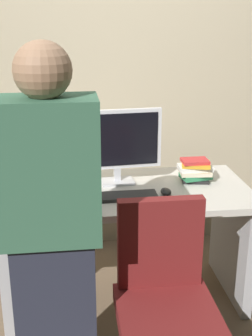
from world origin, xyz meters
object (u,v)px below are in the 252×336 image
(monitor, at_px, (117,142))
(keyboard, at_px, (119,196))
(office_chair, at_px, (164,314))
(person_at_desk, at_px, (52,239))
(book_stack, at_px, (195,170))
(mouse, at_px, (166,192))
(cup_by_monitor, at_px, (50,174))
(desk, at_px, (125,224))
(cup_near_keyboard, at_px, (59,197))

(monitor, distance_m, keyboard, 0.35)
(office_chair, xyz_separation_m, keyboard, (-0.13, 0.65, 0.32))
(person_at_desk, xyz_separation_m, monitor, (0.37, 0.90, 0.15))
(book_stack, bearing_deg, mouse, -139.04)
(monitor, distance_m, book_stack, 0.52)
(person_at_desk, bearing_deg, mouse, 47.06)
(person_at_desk, height_order, keyboard, person_at_desk)
(mouse, height_order, cup_by_monitor, cup_by_monitor)
(desk, distance_m, cup_by_monitor, 0.55)
(person_at_desk, xyz_separation_m, cup_by_monitor, (-0.04, 0.97, -0.05))
(desk, xyz_separation_m, monitor, (-0.03, 0.12, 0.48))
(monitor, bearing_deg, keyboard, -93.58)
(monitor, xyz_separation_m, mouse, (0.26, -0.23, -0.24))
(desk, xyz_separation_m, office_chair, (0.08, -0.78, -0.09))
(desk, height_order, cup_near_keyboard, cup_near_keyboard)
(mouse, height_order, cup_near_keyboard, cup_near_keyboard)
(cup_by_monitor, bearing_deg, office_chair, -61.32)
(desk, bearing_deg, book_stack, 10.69)
(book_stack, bearing_deg, monitor, 176.27)
(cup_by_monitor, xyz_separation_m, book_stack, (0.89, -0.10, 0.02))
(book_stack, bearing_deg, keyboard, -156.46)
(person_at_desk, distance_m, keyboard, 0.74)
(book_stack, bearing_deg, desk, -169.31)
(mouse, height_order, book_stack, book_stack)
(office_chair, bearing_deg, cup_near_keyboard, 128.85)
(mouse, bearing_deg, person_at_desk, -132.94)
(cup_near_keyboard, bearing_deg, office_chair, -51.15)
(keyboard, height_order, book_stack, book_stack)
(cup_near_keyboard, height_order, book_stack, book_stack)
(mouse, bearing_deg, desk, 153.76)
(desk, distance_m, office_chair, 0.79)
(monitor, bearing_deg, desk, -73.96)
(cup_by_monitor, distance_m, book_stack, 0.90)
(cup_by_monitor, relative_size, book_stack, 0.48)
(mouse, distance_m, cup_by_monitor, 0.73)
(monitor, bearing_deg, mouse, -41.36)
(office_chair, bearing_deg, desk, 96.22)
(desk, relative_size, keyboard, 3.47)
(office_chair, xyz_separation_m, mouse, (0.14, 0.67, 0.33))
(person_at_desk, xyz_separation_m, keyboard, (0.35, 0.65, -0.09))
(desk, height_order, mouse, mouse)
(person_at_desk, relative_size, monitor, 3.03)
(office_chair, distance_m, mouse, 0.76)
(office_chair, height_order, book_stack, office_chair)
(monitor, height_order, cup_by_monitor, monitor)
(monitor, height_order, cup_near_keyboard, monitor)
(keyboard, bearing_deg, office_chair, -78.82)
(mouse, xyz_separation_m, cup_near_keyboard, (-0.61, -0.09, 0.03))
(monitor, height_order, keyboard, monitor)
(desk, height_order, person_at_desk, person_at_desk)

